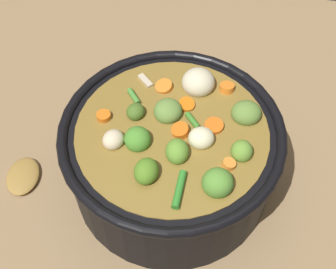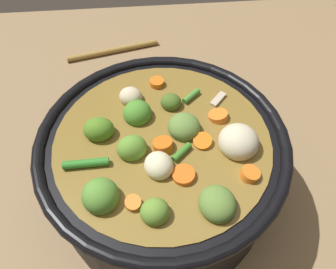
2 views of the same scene
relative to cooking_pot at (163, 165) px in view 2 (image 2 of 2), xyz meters
name	(u,v)px [view 2 (image 2 of 2)]	position (x,y,z in m)	size (l,w,h in m)	color
ground_plane	(164,189)	(0.00, 0.00, -0.07)	(1.10, 1.10, 0.00)	#8C704C
cooking_pot	(163,165)	(0.00, 0.00, 0.00)	(0.33, 0.33, 0.16)	black
wooden_spoon	(121,72)	(-0.07, 0.29, -0.07)	(0.20, 0.18, 0.01)	olive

